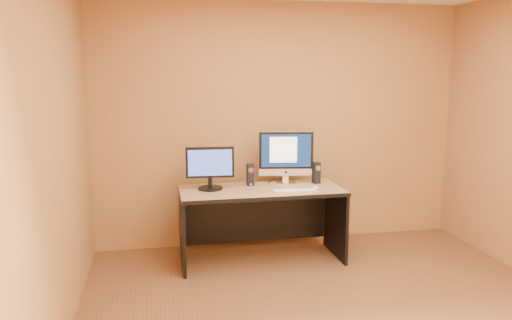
{
  "coord_description": "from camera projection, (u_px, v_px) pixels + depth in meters",
  "views": [
    {
      "loc": [
        -1.33,
        -3.23,
        1.87
      ],
      "look_at": [
        -0.41,
        1.33,
        1.04
      ],
      "focal_mm": 35.0,
      "sensor_mm": 36.0,
      "label": 1
    }
  ],
  "objects": [
    {
      "name": "walls",
      "position": [
        351.0,
        154.0,
        3.48
      ],
      "size": [
        4.0,
        4.0,
        2.6
      ],
      "primitive_type": null,
      "color": "#A27141",
      "rests_on": "ground"
    },
    {
      "name": "desk",
      "position": [
        261.0,
        225.0,
        4.95
      ],
      "size": [
        1.59,
        0.7,
        0.74
      ],
      "primitive_type": null,
      "rotation": [
        0.0,
        0.0,
        0.0
      ],
      "color": "tan",
      "rests_on": "ground"
    },
    {
      "name": "imac",
      "position": [
        286.0,
        157.0,
        5.1
      ],
      "size": [
        0.59,
        0.3,
        0.55
      ],
      "primitive_type": null,
      "rotation": [
        0.0,
        0.0,
        -0.16
      ],
      "color": "#B9B9BE",
      "rests_on": "desk"
    },
    {
      "name": "second_monitor",
      "position": [
        210.0,
        168.0,
        4.84
      ],
      "size": [
        0.49,
        0.27,
        0.42
      ],
      "primitive_type": null,
      "rotation": [
        0.0,
        0.0,
        -0.07
      ],
      "color": "black",
      "rests_on": "desk"
    },
    {
      "name": "speaker_left",
      "position": [
        250.0,
        175.0,
        5.02
      ],
      "size": [
        0.07,
        0.07,
        0.22
      ],
      "primitive_type": null,
      "rotation": [
        0.0,
        0.0,
        0.0
      ],
      "color": "black",
      "rests_on": "desk"
    },
    {
      "name": "speaker_right",
      "position": [
        316.0,
        173.0,
        5.12
      ],
      "size": [
        0.08,
        0.08,
        0.22
      ],
      "primitive_type": null,
      "rotation": [
        0.0,
        0.0,
        0.18
      ],
      "color": "black",
      "rests_on": "desk"
    },
    {
      "name": "keyboard",
      "position": [
        295.0,
        191.0,
        4.78
      ],
      "size": [
        0.43,
        0.14,
        0.02
      ],
      "primitive_type": "cube",
      "rotation": [
        0.0,
        0.0,
        -0.06
      ],
      "color": "silver",
      "rests_on": "desk"
    },
    {
      "name": "mouse",
      "position": [
        315.0,
        187.0,
        4.87
      ],
      "size": [
        0.07,
        0.11,
        0.04
      ],
      "primitive_type": "ellipsoid",
      "rotation": [
        0.0,
        0.0,
        0.1
      ],
      "color": "white",
      "rests_on": "desk"
    },
    {
      "name": "cable_a",
      "position": [
        286.0,
        180.0,
        5.25
      ],
      "size": [
        0.12,
        0.19,
        0.01
      ],
      "primitive_type": "cylinder",
      "rotation": [
        1.57,
        0.0,
        0.56
      ],
      "color": "black",
      "rests_on": "desk"
    },
    {
      "name": "cable_b",
      "position": [
        271.0,
        181.0,
        5.22
      ],
      "size": [
        0.1,
        0.16,
        0.01
      ],
      "primitive_type": "cylinder",
      "rotation": [
        1.57,
        0.0,
        -0.55
      ],
      "color": "black",
      "rests_on": "desk"
    }
  ]
}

